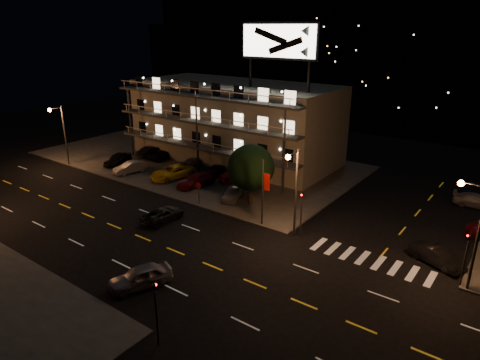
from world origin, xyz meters
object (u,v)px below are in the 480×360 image
Objects in this scene: road_car_west at (163,214)px; side_car_0 at (437,256)px; lot_car_4 at (232,193)px; lot_car_2 at (173,172)px; tree at (250,169)px; lot_car_7 at (194,162)px; road_car_east at (140,277)px.

side_car_0 is at bearing -162.16° from road_car_west.
lot_car_4 is at bearing 109.82° from side_car_0.
lot_car_4 is 8.28m from road_car_west.
lot_car_2 reaches higher than road_car_west.
tree is at bearing 8.21° from lot_car_2.
road_car_west is (-2.26, -7.96, -0.20)m from lot_car_4.
lot_car_2 is at bearing 176.70° from tree.
lot_car_7 is at bearing 112.47° from lot_car_2.
road_car_west is at bearing -117.96° from tree.
side_car_0 is 0.97× the size of road_car_west.
lot_car_2 reaches higher than lot_car_7.
road_car_east reaches higher than road_car_west.
lot_car_2 is at bearing 153.39° from lot_car_4.
lot_car_4 reaches higher than lot_car_7.
lot_car_4 is at bearing 5.86° from lot_car_2.
tree is at bearing 150.50° from lot_car_7.
road_car_west is (7.63, -8.94, -0.30)m from lot_car_2.
lot_car_2 is 9.94m from lot_car_4.
tree reaches higher than lot_car_4.
lot_car_7 reaches higher than road_car_west.
tree is 14.46m from lot_car_7.
road_car_east is (2.37, -16.95, -3.12)m from tree.
side_car_0 is at bearing -3.65° from tree.
lot_car_4 is 0.91× the size of lot_car_7.
lot_car_2 is 22.76m from road_car_east.
road_car_west is at bearing 129.35° from side_car_0.
road_car_west is (8.58, -13.86, -0.15)m from lot_car_7.
tree is at bearing -117.15° from road_car_west.
road_car_east is at bearing 118.11° from lot_car_7.
lot_car_7 is at bearing 100.17° from side_car_0.
tree reaches higher than road_car_west.
lot_car_2 is 30.73m from side_car_0.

